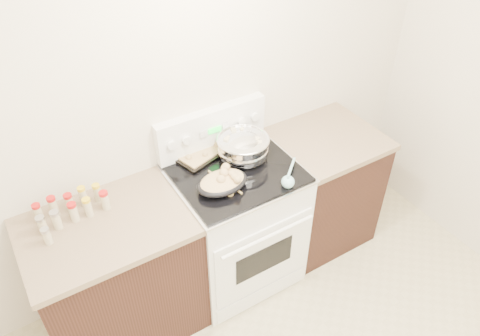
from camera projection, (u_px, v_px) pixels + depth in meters
room_shell at (390, 277)px, 1.31m from camera, size 4.10×3.60×2.75m
counter_left at (119, 276)px, 2.84m from camera, size 0.93×0.67×0.92m
counter_right at (319, 187)px, 3.48m from camera, size 0.73×0.67×0.92m
kitchen_range at (236, 222)px, 3.16m from camera, size 0.78×0.73×1.22m
mixing_bowl at (243, 148)px, 2.92m from camera, size 0.39×0.39×0.19m
roasting_pan at (223, 181)px, 2.72m from camera, size 0.32×0.23×0.11m
baking_sheet at (201, 150)px, 3.01m from camera, size 0.45×0.37×0.06m
wooden_spoon at (228, 189)px, 2.72m from camera, size 0.09×0.28×0.04m
blue_ladle at (288, 180)px, 2.75m from camera, size 0.22×0.21×0.10m
spice_jars at (69, 210)px, 2.55m from camera, size 0.39×0.24×0.13m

